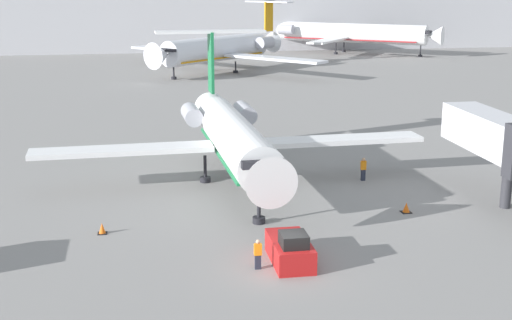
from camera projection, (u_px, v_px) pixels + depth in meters
name	position (u px, v px, depth m)	size (l,w,h in m)	color
ground_plane	(286.00, 270.00, 37.26)	(600.00, 600.00, 0.00)	gray
terminal_building	(168.00, 10.00, 149.83)	(180.00, 16.80, 16.14)	#B2B2B7
airplane_main	(233.00, 135.00, 52.12)	(29.14, 24.56, 10.45)	white
pushback_tug	(290.00, 249.00, 38.11)	(1.98, 4.18, 1.95)	#B21919
worker_near_tug	(258.00, 254.00, 37.21)	(0.40, 0.24, 1.63)	#232838
worker_by_wing	(363.00, 168.00, 53.44)	(0.40, 0.25, 1.78)	#232838
traffic_cone_left	(102.00, 229.00, 42.49)	(0.56, 0.56, 0.66)	black
traffic_cone_right	(406.00, 208.00, 46.30)	(0.64, 0.64, 0.68)	black
airplane_parked_far_left	(346.00, 33.00, 142.08)	(34.01, 27.87, 11.08)	white
airplane_parked_far_right	(220.00, 49.00, 113.83)	(28.47, 30.86, 10.86)	silver
jet_bridge	(496.00, 136.00, 48.17)	(3.20, 10.96, 6.19)	#2D2D33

